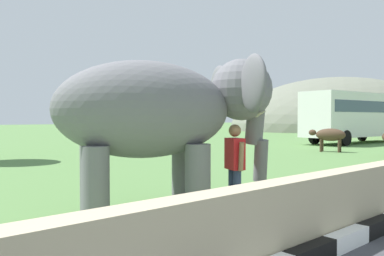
# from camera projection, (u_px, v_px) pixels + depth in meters

# --- Properties ---
(barrier_parapet) EXTENTS (28.00, 0.36, 1.00)m
(barrier_parapet) POSITION_uv_depth(u_px,v_px,m) (294.00, 218.00, 5.01)
(barrier_parapet) COLOR tan
(barrier_parapet) RESTS_ON ground_plane
(elephant) EXTENTS (4.03, 3.24, 2.89)m
(elephant) POSITION_uv_depth(u_px,v_px,m) (164.00, 112.00, 6.96)
(elephant) COLOR slate
(elephant) RESTS_ON ground_plane
(person_handler) EXTENTS (0.37, 0.66, 1.66)m
(person_handler) POSITION_uv_depth(u_px,v_px,m) (235.00, 164.00, 7.30)
(person_handler) COLOR navy
(person_handler) RESTS_ON ground_plane
(bus_white) EXTENTS (9.57, 3.26, 3.50)m
(bus_white) POSITION_uv_depth(u_px,v_px,m) (355.00, 114.00, 27.63)
(bus_white) COLOR silver
(bus_white) RESTS_ON ground_plane
(cow_near) EXTENTS (1.03, 1.92, 1.23)m
(cow_near) POSITION_uv_depth(u_px,v_px,m) (330.00, 135.00, 20.51)
(cow_near) COLOR #473323
(cow_near) RESTS_ON ground_plane
(hill_east) EXTENTS (37.49, 29.99, 15.91)m
(hill_east) POSITION_uv_depth(u_px,v_px,m) (340.00, 129.00, 60.70)
(hill_east) COLOR slate
(hill_east) RESTS_ON ground_plane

